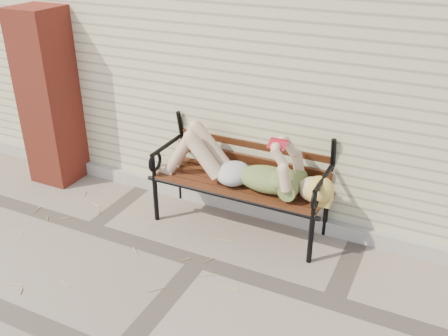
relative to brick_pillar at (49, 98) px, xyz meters
The scene contains 7 objects.
ground 2.62m from the brick_pillar, 18.06° to the right, with size 80.00×80.00×0.00m, color gray.
house_wall 3.26m from the brick_pillar, 44.37° to the left, with size 8.00×4.00×3.00m, color beige.
foundation_strip 2.49m from the brick_pillar, ahead, with size 8.00×0.10×0.15m, color #AEA79D.
brick_pillar is the anchor object (origin of this frame).
garden_bench 2.41m from the brick_pillar, ahead, with size 1.86×0.74×1.21m.
reading_woman 2.42m from the brick_pillar, ahead, with size 1.76×0.40×0.55m.
straw_scatter 1.94m from the brick_pillar, 44.22° to the right, with size 2.83×1.67×0.01m.
Camera 1 is at (1.82, -3.22, 2.83)m, focal length 40.00 mm.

